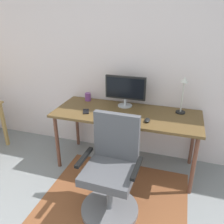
{
  "coord_description": "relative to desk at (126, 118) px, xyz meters",
  "views": [
    {
      "loc": [
        0.57,
        -0.6,
        1.8
      ],
      "look_at": [
        -0.1,
        1.54,
        0.83
      ],
      "focal_mm": 36.57,
      "sensor_mm": 36.0,
      "label": 1
    }
  ],
  "objects": [
    {
      "name": "monitor",
      "position": [
        -0.07,
        0.2,
        0.29
      ],
      "size": [
        0.5,
        0.18,
        0.38
      ],
      "color": "#B2B2B7",
      "rests_on": "desk"
    },
    {
      "name": "desk_lamp",
      "position": [
        0.6,
        0.19,
        0.33
      ],
      "size": [
        0.11,
        0.11,
        0.43
      ],
      "color": "black",
      "rests_on": "desk"
    },
    {
      "name": "area_rug",
      "position": [
        0.04,
        -0.68,
        -0.67
      ],
      "size": [
        1.48,
        1.41,
        0.01
      ],
      "primitive_type": "cube",
      "color": "brown",
      "rests_on": "ground"
    },
    {
      "name": "keyboard",
      "position": [
        -0.03,
        -0.21,
        0.07
      ],
      "size": [
        0.43,
        0.13,
        0.02
      ],
      "primitive_type": "cube",
      "color": "black",
      "rests_on": "desk"
    },
    {
      "name": "coffee_cup",
      "position": [
        -0.59,
        0.24,
        0.12
      ],
      "size": [
        0.08,
        0.08,
        0.1
      ],
      "primitive_type": "cylinder",
      "color": "#703877",
      "rests_on": "desk"
    },
    {
      "name": "office_chair",
      "position": [
        0.04,
        -0.73,
        -0.28
      ],
      "size": [
        0.56,
        0.56,
        0.98
      ],
      "rotation": [
        0.0,
        0.0,
        -0.03
      ],
      "color": "slate",
      "rests_on": "ground"
    },
    {
      "name": "cell_phone",
      "position": [
        -0.46,
        -0.12,
        0.07
      ],
      "size": [
        0.12,
        0.16,
        0.01
      ],
      "primitive_type": "cube",
      "rotation": [
        0.0,
        0.0,
        0.4
      ],
      "color": "black",
      "rests_on": "desk"
    },
    {
      "name": "computer_mouse",
      "position": [
        0.27,
        -0.16,
        0.08
      ],
      "size": [
        0.06,
        0.1,
        0.03
      ],
      "primitive_type": "ellipsoid",
      "color": "black",
      "rests_on": "desk"
    },
    {
      "name": "wall_back",
      "position": [
        -0.0,
        0.41,
        0.63
      ],
      "size": [
        6.0,
        0.1,
        2.6
      ],
      "primitive_type": "cube",
      "color": "silver",
      "rests_on": "ground"
    },
    {
      "name": "desk",
      "position": [
        0.0,
        0.0,
        0.0
      ],
      "size": [
        1.71,
        0.68,
        0.73
      ],
      "color": "brown",
      "rests_on": "ground"
    }
  ]
}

